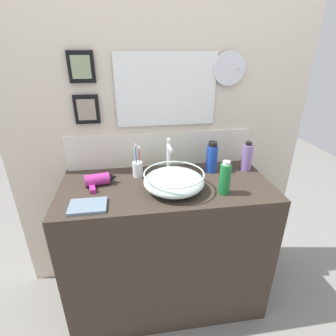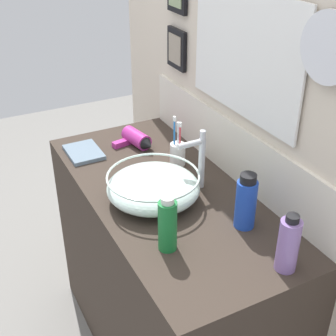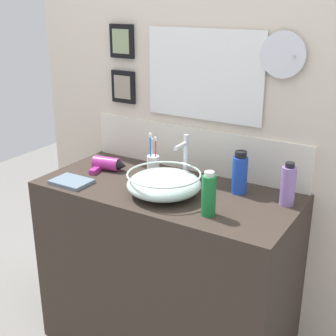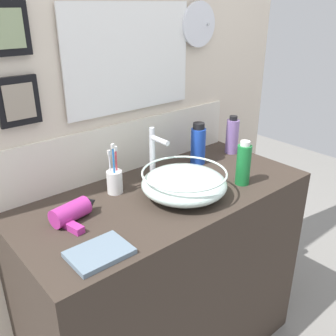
{
  "view_description": "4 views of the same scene",
  "coord_description": "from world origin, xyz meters",
  "px_view_note": "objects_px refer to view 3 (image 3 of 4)",
  "views": [
    {
      "loc": [
        -0.18,
        -1.29,
        1.57
      ],
      "look_at": [
        0.01,
        0.0,
        0.97
      ],
      "focal_mm": 28.0,
      "sensor_mm": 36.0,
      "label": 1
    },
    {
      "loc": [
        1.27,
        -0.65,
        1.8
      ],
      "look_at": [
        0.01,
        0.0,
        0.97
      ],
      "focal_mm": 50.0,
      "sensor_mm": 36.0,
      "label": 2
    },
    {
      "loc": [
        1.03,
        -1.66,
        1.69
      ],
      "look_at": [
        0.01,
        0.0,
        0.97
      ],
      "focal_mm": 50.0,
      "sensor_mm": 36.0,
      "label": 3
    },
    {
      "loc": [
        -0.84,
        -0.99,
        1.55
      ],
      "look_at": [
        0.01,
        0.0,
        0.97
      ],
      "focal_mm": 40.0,
      "sensor_mm": 36.0,
      "label": 4
    }
  ],
  "objects_px": {
    "lotion_bottle": "(209,195)",
    "soap_dispenser": "(240,173)",
    "glass_bowl_sink": "(164,184)",
    "hair_drier": "(108,164)",
    "faucet": "(185,156)",
    "spray_bottle": "(288,185)",
    "hand_towel": "(71,182)",
    "toothbrush_cup": "(153,164)"
  },
  "relations": [
    {
      "from": "lotion_bottle",
      "to": "soap_dispenser",
      "type": "bearing_deg",
      "value": 87.17
    },
    {
      "from": "glass_bowl_sink",
      "to": "hair_drier",
      "type": "relative_size",
      "value": 1.77
    },
    {
      "from": "glass_bowl_sink",
      "to": "faucet",
      "type": "distance_m",
      "value": 0.2
    },
    {
      "from": "spray_bottle",
      "to": "soap_dispenser",
      "type": "bearing_deg",
      "value": 176.67
    },
    {
      "from": "glass_bowl_sink",
      "to": "hair_drier",
      "type": "bearing_deg",
      "value": 163.75
    },
    {
      "from": "hair_drier",
      "to": "lotion_bottle",
      "type": "height_order",
      "value": "lotion_bottle"
    },
    {
      "from": "glass_bowl_sink",
      "to": "spray_bottle",
      "type": "height_order",
      "value": "spray_bottle"
    },
    {
      "from": "faucet",
      "to": "hand_towel",
      "type": "xyz_separation_m",
      "value": [
        -0.44,
        -0.29,
        -0.12
      ]
    },
    {
      "from": "toothbrush_cup",
      "to": "lotion_bottle",
      "type": "distance_m",
      "value": 0.52
    },
    {
      "from": "soap_dispenser",
      "to": "faucet",
      "type": "bearing_deg",
      "value": -176.73
    },
    {
      "from": "soap_dispenser",
      "to": "lotion_bottle",
      "type": "xyz_separation_m",
      "value": [
        -0.01,
        -0.27,
        -0.0
      ]
    },
    {
      "from": "hair_drier",
      "to": "soap_dispenser",
      "type": "xyz_separation_m",
      "value": [
        0.67,
        0.08,
        0.06
      ]
    },
    {
      "from": "hair_drier",
      "to": "soap_dispenser",
      "type": "distance_m",
      "value": 0.67
    },
    {
      "from": "toothbrush_cup",
      "to": "hand_towel",
      "type": "relative_size",
      "value": 1.16
    },
    {
      "from": "hair_drier",
      "to": "lotion_bottle",
      "type": "bearing_deg",
      "value": -16.34
    },
    {
      "from": "toothbrush_cup",
      "to": "spray_bottle",
      "type": "height_order",
      "value": "toothbrush_cup"
    },
    {
      "from": "glass_bowl_sink",
      "to": "soap_dispenser",
      "type": "height_order",
      "value": "soap_dispenser"
    },
    {
      "from": "faucet",
      "to": "toothbrush_cup",
      "type": "distance_m",
      "value": 0.2
    },
    {
      "from": "glass_bowl_sink",
      "to": "lotion_bottle",
      "type": "relative_size",
      "value": 1.77
    },
    {
      "from": "glass_bowl_sink",
      "to": "faucet",
      "type": "bearing_deg",
      "value": 90.0
    },
    {
      "from": "hair_drier",
      "to": "lotion_bottle",
      "type": "xyz_separation_m",
      "value": [
        0.65,
        -0.19,
        0.06
      ]
    },
    {
      "from": "faucet",
      "to": "lotion_bottle",
      "type": "relative_size",
      "value": 1.23
    },
    {
      "from": "glass_bowl_sink",
      "to": "faucet",
      "type": "relative_size",
      "value": 1.43
    },
    {
      "from": "toothbrush_cup",
      "to": "hair_drier",
      "type": "bearing_deg",
      "value": -159.79
    },
    {
      "from": "spray_bottle",
      "to": "hand_towel",
      "type": "xyz_separation_m",
      "value": [
        -0.92,
        -0.29,
        -0.08
      ]
    },
    {
      "from": "toothbrush_cup",
      "to": "soap_dispenser",
      "type": "bearing_deg",
      "value": 0.18
    },
    {
      "from": "spray_bottle",
      "to": "faucet",
      "type": "bearing_deg",
      "value": -179.71
    },
    {
      "from": "toothbrush_cup",
      "to": "soap_dispenser",
      "type": "relative_size",
      "value": 1.08
    },
    {
      "from": "spray_bottle",
      "to": "lotion_bottle",
      "type": "bearing_deg",
      "value": -132.07
    },
    {
      "from": "hand_towel",
      "to": "spray_bottle",
      "type": "bearing_deg",
      "value": 17.6
    },
    {
      "from": "hair_drier",
      "to": "spray_bottle",
      "type": "distance_m",
      "value": 0.89
    },
    {
      "from": "toothbrush_cup",
      "to": "spray_bottle",
      "type": "distance_m",
      "value": 0.67
    },
    {
      "from": "faucet",
      "to": "toothbrush_cup",
      "type": "bearing_deg",
      "value": 175.71
    },
    {
      "from": "toothbrush_cup",
      "to": "lotion_bottle",
      "type": "relative_size",
      "value": 1.12
    },
    {
      "from": "hand_towel",
      "to": "faucet",
      "type": "bearing_deg",
      "value": 33.59
    },
    {
      "from": "toothbrush_cup",
      "to": "glass_bowl_sink",
      "type": "bearing_deg",
      "value": -46.6
    },
    {
      "from": "faucet",
      "to": "toothbrush_cup",
      "type": "height_order",
      "value": "faucet"
    },
    {
      "from": "faucet",
      "to": "hand_towel",
      "type": "bearing_deg",
      "value": -146.41
    },
    {
      "from": "faucet",
      "to": "toothbrush_cup",
      "type": "relative_size",
      "value": 1.1
    },
    {
      "from": "soap_dispenser",
      "to": "spray_bottle",
      "type": "bearing_deg",
      "value": -3.33
    },
    {
      "from": "glass_bowl_sink",
      "to": "spray_bottle",
      "type": "bearing_deg",
      "value": 20.66
    },
    {
      "from": "soap_dispenser",
      "to": "hand_towel",
      "type": "bearing_deg",
      "value": -156.52
    }
  ]
}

